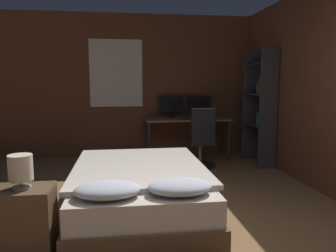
% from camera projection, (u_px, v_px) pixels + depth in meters
% --- Properties ---
extents(wall_back, '(12.00, 0.08, 2.70)m').
position_uv_depth(wall_back, '(157.00, 86.00, 6.38)').
color(wall_back, brown).
rests_on(wall_back, ground_plane).
extents(bed, '(1.39, 2.04, 0.59)m').
position_uv_depth(bed, '(140.00, 190.00, 3.50)').
color(bed, brown).
rests_on(bed, ground_plane).
extents(nightstand, '(0.47, 0.36, 0.57)m').
position_uv_depth(nightstand, '(24.00, 223.00, 2.62)').
color(nightstand, brown).
rests_on(nightstand, ground_plane).
extents(bedside_lamp, '(0.19, 0.19, 0.27)m').
position_uv_depth(bedside_lamp, '(21.00, 169.00, 2.56)').
color(bedside_lamp, gray).
rests_on(bedside_lamp, nightstand).
extents(desk, '(1.57, 0.68, 0.75)m').
position_uv_depth(desk, '(187.00, 123.00, 6.13)').
color(desk, '#846042').
rests_on(desk, ground_plane).
extents(monitor_left, '(0.49, 0.16, 0.41)m').
position_uv_depth(monitor_left, '(171.00, 105.00, 6.29)').
color(monitor_left, black).
rests_on(monitor_left, desk).
extents(monitor_right, '(0.49, 0.16, 0.41)m').
position_uv_depth(monitor_right, '(198.00, 105.00, 6.36)').
color(monitor_right, black).
rests_on(monitor_right, desk).
extents(keyboard, '(0.38, 0.13, 0.02)m').
position_uv_depth(keyboard, '(190.00, 119.00, 5.89)').
color(keyboard, black).
rests_on(keyboard, desk).
extents(computer_mouse, '(0.07, 0.05, 0.04)m').
position_uv_depth(computer_mouse, '(205.00, 118.00, 5.93)').
color(computer_mouse, black).
rests_on(computer_mouse, desk).
extents(office_chair, '(0.52, 0.52, 1.00)m').
position_uv_depth(office_chair, '(201.00, 145.00, 5.43)').
color(office_chair, black).
rests_on(office_chair, ground_plane).
extents(bookshelf, '(0.31, 0.76, 1.95)m').
position_uv_depth(bookshelf, '(261.00, 103.00, 5.56)').
color(bookshelf, '#333338').
rests_on(bookshelf, ground_plane).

